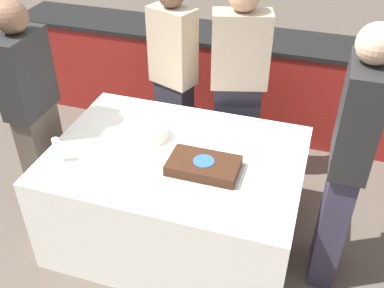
% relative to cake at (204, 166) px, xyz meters
% --- Properties ---
extents(ground_plane, '(14.00, 14.00, 0.00)m').
position_rel_cake_xyz_m(ground_plane, '(-0.22, 0.11, -0.78)').
color(ground_plane, brown).
extents(back_counter, '(4.40, 0.58, 0.92)m').
position_rel_cake_xyz_m(back_counter, '(-0.22, 1.77, -0.32)').
color(back_counter, maroon).
rests_on(back_counter, ground_plane).
extents(dining_table, '(1.64, 1.17, 0.75)m').
position_rel_cake_xyz_m(dining_table, '(-0.22, 0.11, -0.41)').
color(dining_table, white).
rests_on(dining_table, ground_plane).
extents(cake, '(0.47, 0.30, 0.08)m').
position_rel_cake_xyz_m(cake, '(0.00, 0.00, 0.00)').
color(cake, '#B7B2AD').
rests_on(cake, dining_table).
extents(plate_stack, '(0.23, 0.23, 0.08)m').
position_rel_cake_xyz_m(plate_stack, '(-0.44, 0.23, 0.00)').
color(plate_stack, white).
rests_on(plate_stack, dining_table).
extents(wine_glass, '(0.07, 0.07, 0.17)m').
position_rel_cake_xyz_m(wine_glass, '(-0.90, -0.18, 0.08)').
color(wine_glass, white).
rests_on(wine_glass, dining_table).
extents(side_plate_near_cake, '(0.21, 0.21, 0.00)m').
position_rel_cake_xyz_m(side_plate_near_cake, '(0.08, 0.28, -0.03)').
color(side_plate_near_cake, white).
rests_on(side_plate_near_cake, dining_table).
extents(person_cutting_cake, '(0.46, 0.30, 1.66)m').
position_rel_cake_xyz_m(person_cutting_cake, '(0.00, 0.92, 0.08)').
color(person_cutting_cake, '#282833').
rests_on(person_cutting_cake, ground_plane).
extents(person_seated_left, '(0.21, 0.39, 1.65)m').
position_rel_cake_xyz_m(person_seated_left, '(-1.26, 0.11, 0.07)').
color(person_seated_left, '#4C4238').
rests_on(person_seated_left, ground_plane).
extents(person_seated_right, '(0.21, 0.40, 1.74)m').
position_rel_cake_xyz_m(person_seated_right, '(0.82, 0.11, 0.12)').
color(person_seated_right, '#383347').
rests_on(person_seated_right, ground_plane).
extents(person_standing_back, '(0.39, 0.31, 1.61)m').
position_rel_cake_xyz_m(person_standing_back, '(-0.52, 0.92, 0.06)').
color(person_standing_back, '#282833').
rests_on(person_standing_back, ground_plane).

